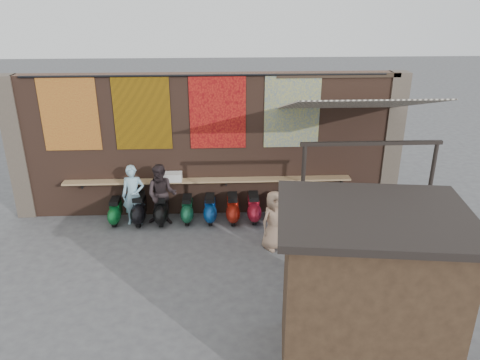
{
  "coord_description": "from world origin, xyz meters",
  "views": [
    {
      "loc": [
        0.32,
        -9.75,
        6.09
      ],
      "look_at": [
        0.84,
        1.2,
        1.56
      ],
      "focal_mm": 35.0,
      "sensor_mm": 36.0,
      "label": 1
    }
  ],
  "objects_px": {
    "scooter_stool_5": "(233,209)",
    "scooter_stool_2": "(161,209)",
    "scooter_stool_1": "(139,209)",
    "diner_right": "(162,195)",
    "shelf_box": "(171,177)",
    "scooter_stool_6": "(254,208)",
    "scooter_stool_4": "(210,209)",
    "shopper_grey": "(419,230)",
    "shopper_navy": "(341,234)",
    "diner_left": "(133,195)",
    "shopper_tan": "(274,220)",
    "scooter_stool_0": "(115,212)",
    "scooter_stool_7": "(277,207)",
    "scooter_stool_3": "(187,210)",
    "market_stall": "(365,297)"
  },
  "relations": [
    {
      "from": "scooter_stool_5",
      "to": "scooter_stool_2",
      "type": "bearing_deg",
      "value": 179.13
    },
    {
      "from": "scooter_stool_1",
      "to": "diner_right",
      "type": "relative_size",
      "value": 0.49
    },
    {
      "from": "shelf_box",
      "to": "diner_right",
      "type": "distance_m",
      "value": 0.57
    },
    {
      "from": "scooter_stool_2",
      "to": "diner_right",
      "type": "bearing_deg",
      "value": -50.22
    },
    {
      "from": "shelf_box",
      "to": "scooter_stool_6",
      "type": "xyz_separation_m",
      "value": [
        2.29,
        -0.31,
        -0.86
      ]
    },
    {
      "from": "scooter_stool_4",
      "to": "shopper_grey",
      "type": "height_order",
      "value": "shopper_grey"
    },
    {
      "from": "scooter_stool_5",
      "to": "shopper_navy",
      "type": "height_order",
      "value": "shopper_navy"
    },
    {
      "from": "diner_left",
      "to": "scooter_stool_6",
      "type": "bearing_deg",
      "value": -0.64
    },
    {
      "from": "shopper_grey",
      "to": "shopper_tan",
      "type": "distance_m",
      "value": 3.38
    },
    {
      "from": "scooter_stool_0",
      "to": "scooter_stool_4",
      "type": "bearing_deg",
      "value": -0.47
    },
    {
      "from": "scooter_stool_4",
      "to": "diner_left",
      "type": "height_order",
      "value": "diner_left"
    },
    {
      "from": "scooter_stool_6",
      "to": "shopper_tan",
      "type": "distance_m",
      "value": 1.61
    },
    {
      "from": "scooter_stool_4",
      "to": "scooter_stool_7",
      "type": "xyz_separation_m",
      "value": [
        1.86,
        0.02,
        -0.0
      ]
    },
    {
      "from": "diner_left",
      "to": "shopper_grey",
      "type": "relative_size",
      "value": 0.95
    },
    {
      "from": "scooter_stool_3",
      "to": "diner_right",
      "type": "relative_size",
      "value": 0.43
    },
    {
      "from": "scooter_stool_7",
      "to": "shopper_grey",
      "type": "bearing_deg",
      "value": -39.25
    },
    {
      "from": "diner_right",
      "to": "scooter_stool_0",
      "type": "bearing_deg",
      "value": -177.73
    },
    {
      "from": "scooter_stool_0",
      "to": "scooter_stool_2",
      "type": "bearing_deg",
      "value": -1.06
    },
    {
      "from": "scooter_stool_1",
      "to": "scooter_stool_4",
      "type": "relative_size",
      "value": 1.09
    },
    {
      "from": "scooter_stool_1",
      "to": "shopper_navy",
      "type": "relative_size",
      "value": 0.51
    },
    {
      "from": "scooter_stool_4",
      "to": "shelf_box",
      "type": "bearing_deg",
      "value": 164.12
    },
    {
      "from": "shopper_tan",
      "to": "scooter_stool_0",
      "type": "bearing_deg",
      "value": 126.58
    },
    {
      "from": "scooter_stool_5",
      "to": "scooter_stool_7",
      "type": "xyz_separation_m",
      "value": [
        1.24,
        0.05,
        -0.01
      ]
    },
    {
      "from": "scooter_stool_0",
      "to": "scooter_stool_4",
      "type": "relative_size",
      "value": 0.94
    },
    {
      "from": "scooter_stool_4",
      "to": "scooter_stool_5",
      "type": "bearing_deg",
      "value": -2.91
    },
    {
      "from": "scooter_stool_2",
      "to": "shelf_box",
      "type": "bearing_deg",
      "value": 48.04
    },
    {
      "from": "shopper_tan",
      "to": "diner_left",
      "type": "bearing_deg",
      "value": 124.37
    },
    {
      "from": "scooter_stool_1",
      "to": "scooter_stool_4",
      "type": "distance_m",
      "value": 1.96
    },
    {
      "from": "market_stall",
      "to": "diner_left",
      "type": "bearing_deg",
      "value": 137.85
    },
    {
      "from": "scooter_stool_3",
      "to": "scooter_stool_4",
      "type": "bearing_deg",
      "value": -2.68
    },
    {
      "from": "diner_left",
      "to": "shopper_grey",
      "type": "distance_m",
      "value": 7.34
    },
    {
      "from": "scooter_stool_3",
      "to": "shopper_tan",
      "type": "distance_m",
      "value": 2.75
    },
    {
      "from": "scooter_stool_7",
      "to": "shopper_grey",
      "type": "xyz_separation_m",
      "value": [
        2.99,
        -2.45,
        0.53
      ]
    },
    {
      "from": "scooter_stool_0",
      "to": "diner_left",
      "type": "bearing_deg",
      "value": -3.81
    },
    {
      "from": "shopper_grey",
      "to": "diner_right",
      "type": "bearing_deg",
      "value": 15.21
    },
    {
      "from": "diner_left",
      "to": "shopper_tan",
      "type": "xyz_separation_m",
      "value": [
        3.68,
        -1.51,
        -0.08
      ]
    },
    {
      "from": "scooter_stool_0",
      "to": "scooter_stool_6",
      "type": "relative_size",
      "value": 0.9
    },
    {
      "from": "scooter_stool_5",
      "to": "market_stall",
      "type": "height_order",
      "value": "market_stall"
    },
    {
      "from": "scooter_stool_3",
      "to": "diner_right",
      "type": "bearing_deg",
      "value": -172.66
    },
    {
      "from": "shopper_grey",
      "to": "shopper_tan",
      "type": "relative_size",
      "value": 1.16
    },
    {
      "from": "diner_left",
      "to": "market_stall",
      "type": "relative_size",
      "value": 0.6
    },
    {
      "from": "shelf_box",
      "to": "shopper_grey",
      "type": "xyz_separation_m",
      "value": [
        5.93,
        -2.73,
        -0.34
      ]
    },
    {
      "from": "market_stall",
      "to": "shopper_grey",
      "type": "bearing_deg",
      "value": 61.6
    },
    {
      "from": "scooter_stool_1",
      "to": "scooter_stool_5",
      "type": "height_order",
      "value": "scooter_stool_1"
    },
    {
      "from": "scooter_stool_4",
      "to": "market_stall",
      "type": "height_order",
      "value": "market_stall"
    },
    {
      "from": "diner_left",
      "to": "shelf_box",
      "type": "bearing_deg",
      "value": 16.87
    },
    {
      "from": "scooter_stool_6",
      "to": "diner_left",
      "type": "height_order",
      "value": "diner_left"
    },
    {
      "from": "scooter_stool_0",
      "to": "diner_right",
      "type": "bearing_deg",
      "value": -3.39
    },
    {
      "from": "scooter_stool_2",
      "to": "shopper_tan",
      "type": "relative_size",
      "value": 0.54
    },
    {
      "from": "shopper_tan",
      "to": "market_stall",
      "type": "bearing_deg",
      "value": -108.97
    }
  ]
}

